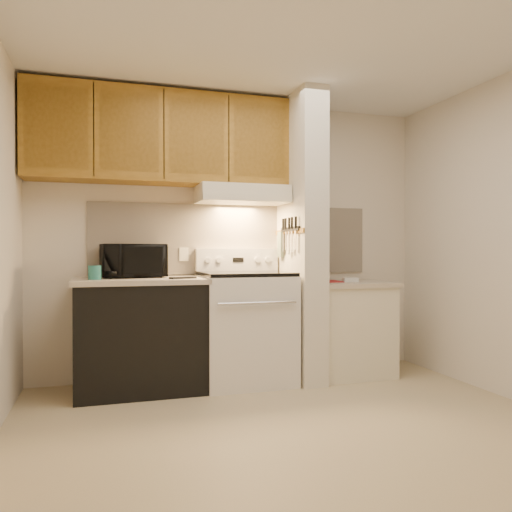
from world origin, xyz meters
name	(u,v)px	position (x,y,z in m)	size (l,w,h in m)	color
floor	(295,428)	(0.00, 0.00, 0.00)	(3.60, 3.60, 0.00)	tan
ceiling	(295,35)	(0.00, 0.00, 2.50)	(3.60, 3.60, 0.00)	white
wall_back	(235,238)	(0.00, 1.50, 1.25)	(3.60, 0.02, 2.50)	beige
backsplash	(236,240)	(0.00, 1.49, 1.24)	(2.60, 0.02, 0.63)	white
range_body	(246,329)	(0.00, 1.16, 0.46)	(0.76, 0.65, 0.92)	silver
oven_window	(256,330)	(0.00, 0.84, 0.50)	(0.50, 0.01, 0.30)	black
oven_handle	(258,303)	(0.00, 0.80, 0.72)	(0.02, 0.02, 0.65)	silver
cooktop	(246,274)	(0.00, 1.16, 0.94)	(0.74, 0.64, 0.03)	black
range_backguard	(237,260)	(0.00, 1.44, 1.05)	(0.76, 0.08, 0.20)	silver
range_display	(238,260)	(0.00, 1.40, 1.05)	(0.10, 0.01, 0.04)	black
range_knob_left_outer	(208,260)	(-0.28, 1.40, 1.05)	(0.05, 0.05, 0.02)	silver
range_knob_left_inner	(219,260)	(-0.18, 1.40, 1.05)	(0.05, 0.05, 0.02)	silver
range_knob_right_inner	(257,260)	(0.18, 1.40, 1.05)	(0.05, 0.05, 0.02)	silver
range_knob_right_outer	(268,260)	(0.28, 1.40, 1.05)	(0.05, 0.05, 0.02)	silver
dishwasher_front	(141,337)	(-0.88, 1.17, 0.43)	(1.00, 0.63, 0.87)	black
left_countertop	(140,281)	(-0.88, 1.17, 0.89)	(1.04, 0.67, 0.04)	#BAAD98
spoon_rest	(183,278)	(-0.56, 1.01, 0.92)	(0.21, 0.07, 0.01)	black
teal_jar	(95,273)	(-1.23, 1.06, 0.96)	(0.10, 0.10, 0.11)	#25716A
outlet	(184,254)	(-0.48, 1.48, 1.10)	(0.08, 0.01, 0.12)	beige
microwave	(133,261)	(-0.93, 1.31, 1.05)	(0.50, 0.34, 0.28)	black
partition_pillar	(301,237)	(0.51, 1.15, 1.25)	(0.22, 0.70, 2.50)	beige
pillar_trim	(289,232)	(0.39, 1.15, 1.30)	(0.01, 0.70, 0.04)	olive
knife_strip	(290,229)	(0.39, 1.10, 1.32)	(0.02, 0.42, 0.04)	black
knife_blade_a	(295,240)	(0.38, 0.95, 1.22)	(0.01, 0.04, 0.16)	silver
knife_handle_a	(296,222)	(0.38, 0.94, 1.37)	(0.02, 0.02, 0.10)	black
knife_blade_b	(292,242)	(0.38, 1.03, 1.21)	(0.01, 0.04, 0.18)	silver
knife_handle_b	(292,223)	(0.38, 1.03, 1.37)	(0.02, 0.02, 0.10)	black
knife_blade_c	(289,243)	(0.38, 1.10, 1.20)	(0.01, 0.04, 0.20)	silver
knife_handle_c	(289,223)	(0.38, 1.09, 1.37)	(0.02, 0.02, 0.10)	black
knife_blade_d	(286,241)	(0.38, 1.17, 1.22)	(0.01, 0.04, 0.16)	silver
knife_handle_d	(286,224)	(0.38, 1.18, 1.37)	(0.02, 0.02, 0.10)	black
knife_blade_e	(283,242)	(0.38, 1.25, 1.21)	(0.01, 0.04, 0.18)	silver
knife_handle_e	(283,224)	(0.38, 1.25, 1.37)	(0.02, 0.02, 0.10)	black
oven_mitt	(280,244)	(0.38, 1.32, 1.19)	(0.03, 0.10, 0.23)	slate
right_cab_base	(348,330)	(0.97, 1.15, 0.40)	(0.70, 0.60, 0.81)	beige
right_countertop	(348,284)	(0.97, 1.15, 0.83)	(0.74, 0.64, 0.04)	#BAAD98
red_folder	(329,281)	(0.79, 1.17, 0.85)	(0.19, 0.27, 0.01)	maroon
white_box	(350,280)	(0.98, 1.13, 0.87)	(0.13, 0.09, 0.04)	white
range_hood	(242,195)	(0.00, 1.28, 1.62)	(0.78, 0.44, 0.15)	beige
hood_lip	(248,197)	(0.00, 1.07, 1.58)	(0.78, 0.04, 0.06)	beige
upper_cabinets	(162,138)	(-0.69, 1.32, 2.08)	(2.18, 0.33, 0.77)	olive
cab_door_a	(56,127)	(-1.51, 1.17, 2.08)	(0.46, 0.01, 0.63)	olive
cab_gap_a	(94,129)	(-1.23, 1.16, 2.08)	(0.01, 0.01, 0.73)	black
cab_door_b	(129,132)	(-0.96, 1.17, 2.08)	(0.46, 0.01, 0.63)	olive
cab_gap_b	(164,134)	(-0.69, 1.16, 2.08)	(0.01, 0.01, 0.73)	black
cab_door_c	(197,136)	(-0.42, 1.17, 2.08)	(0.46, 0.01, 0.63)	olive
cab_gap_c	(229,138)	(-0.14, 1.16, 2.08)	(0.01, 0.01, 0.73)	black
cab_door_d	(259,141)	(0.13, 1.17, 2.08)	(0.46, 0.01, 0.63)	olive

